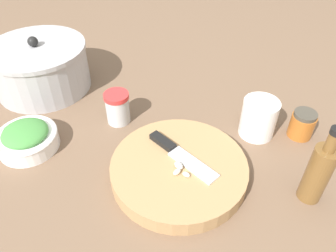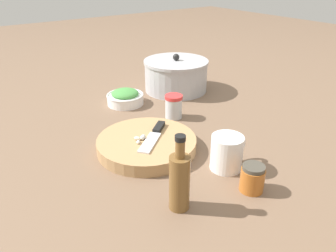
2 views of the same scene
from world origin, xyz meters
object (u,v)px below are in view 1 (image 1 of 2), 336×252
(garlic_cloves, at_px, (180,169))
(oil_bottle, at_px, (318,172))
(herb_bowl, at_px, (27,138))
(stock_pot, at_px, (40,67))
(cutting_board, at_px, (179,170))
(chef_knife, at_px, (178,153))
(honey_jar, at_px, (302,124))
(spice_jar, at_px, (118,107))
(coffee_mug, at_px, (258,117))

(garlic_cloves, xyz_separation_m, oil_bottle, (0.26, -0.06, 0.03))
(herb_bowl, distance_m, stock_pot, 0.26)
(cutting_board, xyz_separation_m, herb_bowl, (-0.35, 0.12, 0.01))
(chef_knife, relative_size, garlic_cloves, 3.48)
(stock_pot, bearing_deg, chef_knife, -44.43)
(cutting_board, distance_m, stock_pot, 0.52)
(herb_bowl, distance_m, honey_jar, 0.66)
(chef_knife, bearing_deg, stock_pot, -83.51)
(herb_bowl, distance_m, spice_jar, 0.23)
(cutting_board, xyz_separation_m, coffee_mug, (0.21, 0.12, 0.03))
(cutting_board, bearing_deg, garlic_cloves, -93.42)
(honey_jar, relative_size, stock_pot, 0.25)
(spice_jar, distance_m, oil_bottle, 0.48)
(chef_knife, bearing_deg, oil_bottle, 118.66)
(garlic_cloves, bearing_deg, honey_jar, 21.46)
(oil_bottle, height_order, stock_pot, oil_bottle)
(spice_jar, height_order, stock_pot, stock_pot)
(coffee_mug, xyz_separation_m, stock_pot, (-0.56, 0.25, 0.02))
(chef_knife, relative_size, stock_pot, 0.59)
(honey_jar, distance_m, oil_bottle, 0.19)
(honey_jar, distance_m, stock_pot, 0.73)
(chef_knife, height_order, coffee_mug, coffee_mug)
(cutting_board, distance_m, coffee_mug, 0.24)
(chef_knife, relative_size, oil_bottle, 0.87)
(oil_bottle, bearing_deg, chef_knife, 157.75)
(chef_knife, xyz_separation_m, spice_jar, (-0.14, 0.17, 0.00))
(garlic_cloves, distance_m, coffee_mug, 0.25)
(oil_bottle, bearing_deg, spice_jar, 144.78)
(spice_jar, height_order, coffee_mug, coffee_mug)
(herb_bowl, relative_size, stock_pot, 0.53)
(stock_pot, bearing_deg, cutting_board, -46.64)
(chef_knife, distance_m, spice_jar, 0.22)
(honey_jar, bearing_deg, spice_jar, 167.85)
(cutting_board, bearing_deg, chef_knife, 89.03)
(chef_knife, xyz_separation_m, stock_pot, (-0.36, 0.35, 0.03))
(garlic_cloves, distance_m, oil_bottle, 0.27)
(herb_bowl, relative_size, honey_jar, 2.07)
(cutting_board, height_order, garlic_cloves, garlic_cloves)
(chef_knife, bearing_deg, spice_jar, -91.04)
(spice_jar, relative_size, coffee_mug, 0.69)
(honey_jar, height_order, stock_pot, stock_pot)
(coffee_mug, relative_size, stock_pot, 0.45)
(garlic_cloves, relative_size, herb_bowl, 0.32)
(chef_knife, distance_m, oil_bottle, 0.28)
(garlic_cloves, bearing_deg, oil_bottle, -12.59)
(chef_knife, xyz_separation_m, coffee_mug, (0.21, 0.10, 0.01))
(garlic_cloves, bearing_deg, coffee_mug, 34.58)
(chef_knife, height_order, oil_bottle, oil_bottle)
(spice_jar, xyz_separation_m, honey_jar, (0.45, -0.10, -0.01))
(chef_knife, bearing_deg, honey_jar, 154.54)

